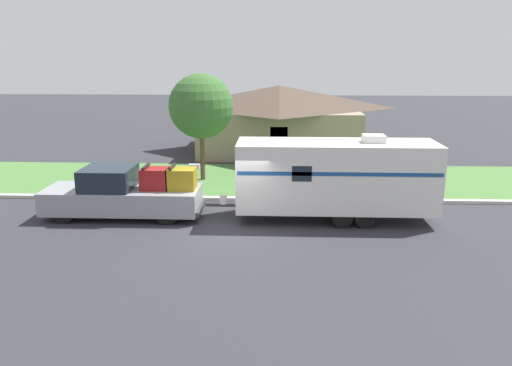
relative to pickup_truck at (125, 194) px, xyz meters
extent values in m
plane|color=#2D2D33|center=(4.37, -1.39, -0.91)|extent=(120.00, 120.00, 0.00)
cube|color=beige|center=(4.37, 2.36, -0.84)|extent=(80.00, 0.30, 0.14)
cube|color=#477538|center=(4.37, 6.01, -0.89)|extent=(80.00, 7.00, 0.03)
cube|color=gray|center=(5.96, 13.95, 0.48)|extent=(9.75, 7.77, 2.79)
pyramid|color=#4C3D33|center=(5.96, 13.95, 2.58)|extent=(10.53, 8.40, 1.41)
cube|color=#4C3828|center=(5.96, 10.09, 0.14)|extent=(1.00, 0.06, 2.10)
cylinder|color=black|center=(-2.10, -0.86, -0.46)|extent=(0.91, 0.28, 0.91)
cylinder|color=black|center=(-2.10, 0.86, -0.46)|extent=(0.91, 0.28, 0.91)
cylinder|color=black|center=(1.82, -0.86, -0.46)|extent=(0.91, 0.28, 0.91)
cylinder|color=black|center=(1.82, 0.86, -0.46)|extent=(0.91, 0.28, 0.91)
cube|color=gray|center=(-1.23, 0.00, -0.22)|extent=(3.64, 2.07, 0.88)
cube|color=#19232D|center=(-0.58, 0.00, 0.63)|extent=(1.89, 1.91, 0.82)
cube|color=gray|center=(1.74, 0.00, -0.22)|extent=(2.30, 2.07, 0.88)
cube|color=#333333|center=(2.95, 0.00, -0.54)|extent=(0.12, 1.87, 0.20)
cube|color=maroon|center=(1.23, 0.00, 0.62)|extent=(1.06, 0.87, 0.80)
cube|color=black|center=(0.89, 0.00, 1.10)|extent=(0.10, 0.96, 0.08)
cube|color=olive|center=(2.24, 0.00, 0.62)|extent=(1.06, 0.87, 0.80)
cube|color=black|center=(1.91, 0.00, 1.10)|extent=(0.10, 0.96, 0.08)
cylinder|color=black|center=(8.27, -0.96, -0.54)|extent=(0.74, 0.22, 0.74)
cylinder|color=black|center=(8.27, 0.96, -0.54)|extent=(0.74, 0.22, 0.74)
cylinder|color=black|center=(9.09, -0.96, -0.54)|extent=(0.74, 0.22, 0.74)
cylinder|color=black|center=(9.09, 0.96, -0.54)|extent=(0.74, 0.22, 0.74)
cube|color=silver|center=(8.09, 0.00, 0.82)|extent=(7.39, 2.21, 2.54)
cube|color=navy|center=(8.09, -1.11, 1.13)|extent=(7.25, 0.01, 0.14)
cube|color=#383838|center=(3.76, 0.00, -0.40)|extent=(1.25, 0.12, 0.10)
cylinder|color=silver|center=(3.83, 0.00, -0.17)|extent=(0.28, 0.28, 0.36)
cube|color=silver|center=(9.42, 0.00, 2.22)|extent=(0.80, 0.68, 0.28)
cube|color=#19232D|center=(6.76, -1.11, 1.13)|extent=(0.70, 0.01, 0.56)
cylinder|color=brown|center=(2.17, 3.34, -0.33)|extent=(0.09, 0.09, 1.15)
cube|color=silver|center=(2.17, 3.34, 0.35)|extent=(0.48, 0.20, 0.22)
cylinder|color=brown|center=(2.15, 5.90, 0.34)|extent=(0.24, 0.24, 2.51)
sphere|color=#38662D|center=(2.15, 5.90, 2.78)|extent=(3.14, 3.14, 3.14)
camera|label=1|loc=(5.89, -18.28, 5.26)|focal=35.00mm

